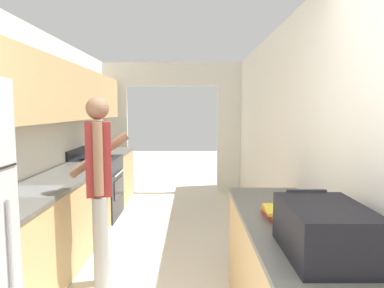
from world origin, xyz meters
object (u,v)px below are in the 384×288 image
Objects in this scene: range_oven at (97,187)px; knife at (108,152)px; person at (99,187)px; book_stack at (282,213)px; suitcase at (324,230)px.

knife is at bearing 87.98° from range_oven.
knife is at bearing -1.05° from person.
person is 1.60m from book_stack.
book_stack is (-0.05, 0.58, -0.09)m from suitcase.
suitcase is 4.49m from knife.
person reaches higher than range_oven.
suitcase is (2.05, -3.36, 0.57)m from range_oven.
book_stack is (2.00, -2.79, 0.47)m from range_oven.
range_oven is at bearing -77.83° from knife.
book_stack is at bearing 94.76° from suitcase.
book_stack is 0.94× the size of knife.
book_stack is 3.95m from knife.
range_oven is 3.08× the size of knife.
book_stack is at bearing -131.35° from person.
knife is (-1.98, 3.42, -0.02)m from book_stack.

